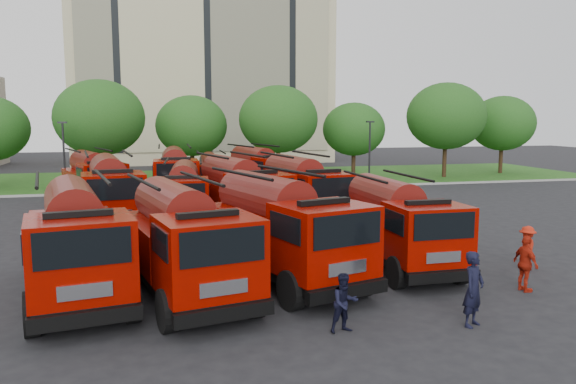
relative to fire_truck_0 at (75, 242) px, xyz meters
name	(u,v)px	position (x,y,z in m)	size (l,w,h in m)	color
ground	(254,245)	(6.38, 5.81, -1.73)	(140.00, 140.00, 0.00)	black
lawn	(203,179)	(6.38, 31.81, -1.67)	(70.00, 16.00, 0.12)	#164412
curb	(212,190)	(6.38, 23.71, -1.66)	(70.00, 0.30, 0.14)	gray
apartment_building	(202,59)	(8.38, 53.75, 10.77)	(30.00, 14.18, 25.00)	tan
tree_2	(99,118)	(-1.62, 27.31, 3.62)	(6.72, 6.72, 8.22)	#382314
tree_3	(192,126)	(5.38, 29.81, 2.95)	(5.88, 5.88, 7.19)	#382314
tree_4	(278,119)	(12.38, 28.31, 3.49)	(6.55, 6.55, 8.01)	#382314
tree_5	(354,129)	(19.38, 29.31, 2.62)	(5.46, 5.46, 6.68)	#382314
tree_6	(446,116)	(27.38, 27.81, 3.76)	(6.89, 6.89, 8.42)	#382314
tree_7	(503,123)	(34.38, 29.81, 3.09)	(6.05, 6.05, 7.39)	#382314
lamp_post_0	(64,155)	(-3.62, 23.01, 1.16)	(0.60, 0.25, 5.11)	black
lamp_post_1	(370,150)	(18.38, 23.01, 1.16)	(0.60, 0.25, 5.11)	black
fire_truck_0	(75,242)	(0.00, 0.00, 0.00)	(3.91, 7.90, 3.44)	black
fire_truck_1	(183,241)	(3.13, -0.52, -0.04)	(4.10, 7.77, 3.37)	black
fire_truck_2	(281,229)	(6.39, 0.45, 0.00)	(4.65, 7.99, 3.45)	black
fire_truck_3	(396,224)	(10.81, 1.15, -0.15)	(2.61, 6.93, 3.14)	black
fire_truck_4	(110,193)	(0.20, 10.86, 0.04)	(3.68, 8.01, 3.52)	black
fire_truck_5	(184,195)	(3.72, 10.66, -0.16)	(2.92, 7.03, 3.13)	black
fire_truck_6	(239,193)	(6.30, 9.54, 0.00)	(4.27, 7.95, 3.44)	black
fire_truck_7	(302,191)	(9.49, 9.57, -0.01)	(3.68, 7.82, 3.42)	black
fire_truck_8	(93,179)	(-1.31, 18.33, -0.06)	(4.61, 7.68, 3.31)	black
fire_truck_9	(175,175)	(3.59, 18.74, 0.01)	(2.88, 7.62, 3.45)	black
fire_truck_10	(212,176)	(6.04, 20.06, -0.24)	(2.51, 6.57, 2.97)	black
fire_truck_11	(260,172)	(9.30, 20.21, -0.03)	(4.30, 7.80, 3.37)	black
firefighter_0	(472,326)	(10.33, -4.77, -1.73)	(0.72, 0.53, 1.98)	black
firefighter_1	(344,332)	(6.93, -4.40, -1.73)	(0.74, 0.41, 1.53)	black
firefighter_2	(524,291)	(13.52, -2.51, -1.73)	(1.04, 0.59, 1.77)	#A91D0D
firefighter_3	(526,270)	(15.15, -0.35, -1.73)	(1.03, 0.53, 1.59)	#A91D0D
firefighter_4	(38,267)	(-1.90, 4.03, -1.73)	(0.81, 0.53, 1.65)	black
firefighter_5	(370,233)	(12.16, 7.02, -1.73)	(1.46, 0.63, 1.57)	black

